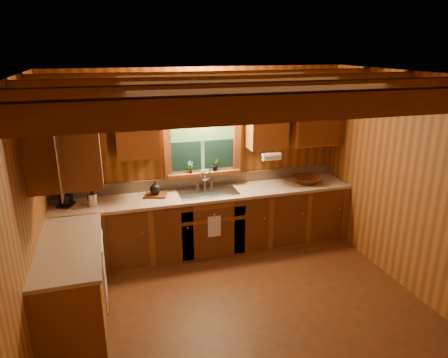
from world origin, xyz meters
TOP-DOWN VIEW (x-y plane):
  - room at (0.00, 0.00)m, footprint 4.20×4.20m
  - ceiling_beams at (0.00, 0.00)m, footprint 4.20×2.54m
  - base_cabinets at (-0.49, 1.28)m, footprint 4.20×2.22m
  - countertop at (-0.48, 1.29)m, footprint 4.20×2.24m
  - backsplash at (0.00, 1.89)m, footprint 4.20×0.02m
  - dishwasher_panel at (-1.47, 0.68)m, footprint 0.02×0.60m
  - upper_cabinets at (-0.56, 1.42)m, footprint 4.19×1.77m
  - window at (0.00, 1.87)m, footprint 1.12×0.08m
  - window_sill at (0.00, 1.82)m, footprint 1.06×0.14m
  - wall_sconce at (0.00, 1.75)m, footprint 0.45×0.21m
  - paper_towel_roll at (0.92, 1.53)m, footprint 0.27×0.11m
  - dish_towel at (0.00, 1.26)m, footprint 0.18×0.01m
  - sink at (0.00, 1.60)m, footprint 0.82×0.48m
  - coffee_maker at (-1.88, 1.65)m, footprint 0.17×0.22m
  - utensil_crock at (-1.55, 1.54)m, footprint 0.13×0.13m
  - cutting_board at (-0.73, 1.65)m, footprint 0.35×0.29m
  - teakettle at (-0.73, 1.65)m, footprint 0.15×0.15m
  - wicker_basket at (1.52, 1.57)m, footprint 0.50×0.50m
  - potted_plant_left at (-0.20, 1.81)m, footprint 0.10×0.07m
  - potted_plant_right at (0.17, 1.82)m, footprint 0.12×0.10m

SIDE VIEW (x-z plane):
  - base_cabinets at x=-0.49m, z-range 0.00..0.86m
  - dishwasher_panel at x=-1.47m, z-range 0.03..0.83m
  - dish_towel at x=0.00m, z-range 0.37..0.67m
  - sink at x=0.00m, z-range 0.64..1.07m
  - countertop at x=-0.48m, z-range 0.86..0.90m
  - cutting_board at x=-0.73m, z-range 0.90..0.93m
  - wicker_basket at x=1.52m, z-range 0.90..1.00m
  - backsplash at x=0.00m, z-range 0.90..1.06m
  - utensil_crock at x=-1.55m, z-range 0.81..1.17m
  - teakettle at x=-0.73m, z-range 0.91..1.10m
  - coffee_maker at x=-1.88m, z-range 0.90..1.20m
  - window_sill at x=0.00m, z-range 1.10..1.14m
  - potted_plant_left at x=-0.20m, z-range 1.14..1.32m
  - potted_plant_right at x=0.17m, z-range 1.14..1.33m
  - room at x=0.00m, z-range -0.80..3.40m
  - paper_towel_roll at x=0.92m, z-range 1.31..1.42m
  - window at x=0.00m, z-range 1.03..2.03m
  - upper_cabinets at x=-0.56m, z-range 1.45..2.23m
  - wall_sconce at x=0.00m, z-range 2.08..2.25m
  - ceiling_beams at x=0.00m, z-range 2.40..2.58m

